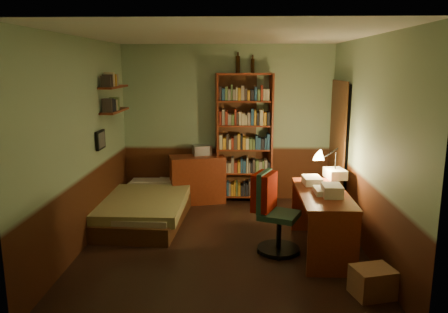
{
  "coord_description": "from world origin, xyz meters",
  "views": [
    {
      "loc": [
        0.18,
        -5.28,
        2.25
      ],
      "look_at": [
        0.0,
        0.25,
        1.1
      ],
      "focal_mm": 35.0,
      "sensor_mm": 36.0,
      "label": 1
    }
  ],
  "objects_px": {
    "desk_lamp": "(336,156)",
    "cardboard_box_b": "(372,284)",
    "office_chair": "(280,207)",
    "bookshelf": "(244,139)",
    "dresser": "(197,179)",
    "bed": "(146,198)",
    "cardboard_box_a": "(373,282)",
    "mini_stereo": "(202,150)",
    "desk": "(321,222)"
  },
  "relations": [
    {
      "from": "bookshelf",
      "to": "cardboard_box_a",
      "type": "bearing_deg",
      "value": -75.38
    },
    {
      "from": "mini_stereo",
      "to": "bookshelf",
      "type": "xyz_separation_m",
      "value": [
        0.7,
        -0.04,
        0.2
      ]
    },
    {
      "from": "desk",
      "to": "desk_lamp",
      "type": "height_order",
      "value": "desk_lamp"
    },
    {
      "from": "dresser",
      "to": "desk_lamp",
      "type": "distance_m",
      "value": 2.44
    },
    {
      "from": "desk",
      "to": "office_chair",
      "type": "xyz_separation_m",
      "value": [
        -0.52,
        -0.04,
        0.19
      ]
    },
    {
      "from": "bed",
      "to": "mini_stereo",
      "type": "relative_size",
      "value": 7.05
    },
    {
      "from": "bookshelf",
      "to": "desk_lamp",
      "type": "distance_m",
      "value": 1.8
    },
    {
      "from": "dresser",
      "to": "bookshelf",
      "type": "relative_size",
      "value": 0.41
    },
    {
      "from": "dresser",
      "to": "cardboard_box_b",
      "type": "distance_m",
      "value": 3.61
    },
    {
      "from": "desk_lamp",
      "to": "cardboard_box_b",
      "type": "xyz_separation_m",
      "value": [
        0.04,
        -1.74,
        -0.95
      ]
    },
    {
      "from": "desk_lamp",
      "to": "bed",
      "type": "bearing_deg",
      "value": 165.23
    },
    {
      "from": "dresser",
      "to": "cardboard_box_a",
      "type": "height_order",
      "value": "dresser"
    },
    {
      "from": "dresser",
      "to": "bookshelf",
      "type": "bearing_deg",
      "value": -8.41
    },
    {
      "from": "mini_stereo",
      "to": "bed",
      "type": "bearing_deg",
      "value": -145.72
    },
    {
      "from": "cardboard_box_a",
      "to": "cardboard_box_b",
      "type": "xyz_separation_m",
      "value": [
        0.01,
        0.04,
        -0.04
      ]
    },
    {
      "from": "desk_lamp",
      "to": "cardboard_box_b",
      "type": "distance_m",
      "value": 1.98
    },
    {
      "from": "dresser",
      "to": "bed",
      "type": "bearing_deg",
      "value": -145.05
    },
    {
      "from": "dresser",
      "to": "cardboard_box_a",
      "type": "xyz_separation_m",
      "value": [
        2.02,
        -3.01,
        -0.25
      ]
    },
    {
      "from": "bookshelf",
      "to": "office_chair",
      "type": "bearing_deg",
      "value": -86.14
    },
    {
      "from": "dresser",
      "to": "mini_stereo",
      "type": "xyz_separation_m",
      "value": [
        0.07,
        0.12,
        0.47
      ]
    },
    {
      "from": "desk_lamp",
      "to": "office_chair",
      "type": "height_order",
      "value": "desk_lamp"
    },
    {
      "from": "bed",
      "to": "dresser",
      "type": "bearing_deg",
      "value": 53.29
    },
    {
      "from": "mini_stereo",
      "to": "desk_lamp",
      "type": "relative_size",
      "value": 0.5
    },
    {
      "from": "desk_lamp",
      "to": "cardboard_box_b",
      "type": "height_order",
      "value": "desk_lamp"
    },
    {
      "from": "cardboard_box_b",
      "to": "cardboard_box_a",
      "type": "bearing_deg",
      "value": -101.43
    },
    {
      "from": "bed",
      "to": "mini_stereo",
      "type": "bearing_deg",
      "value": 54.58
    },
    {
      "from": "bed",
      "to": "dresser",
      "type": "relative_size",
      "value": 2.36
    },
    {
      "from": "bookshelf",
      "to": "mini_stereo",
      "type": "bearing_deg",
      "value": 169.25
    },
    {
      "from": "bed",
      "to": "cardboard_box_b",
      "type": "xyz_separation_m",
      "value": [
        2.73,
        -2.15,
        -0.2
      ]
    },
    {
      "from": "mini_stereo",
      "to": "cardboard_box_a",
      "type": "distance_m",
      "value": 3.76
    },
    {
      "from": "desk_lamp",
      "to": "cardboard_box_a",
      "type": "distance_m",
      "value": 1.99
    },
    {
      "from": "cardboard_box_b",
      "to": "office_chair",
      "type": "bearing_deg",
      "value": 130.68
    },
    {
      "from": "dresser",
      "to": "cardboard_box_a",
      "type": "relative_size",
      "value": 2.27
    },
    {
      "from": "office_chair",
      "to": "mini_stereo",
      "type": "bearing_deg",
      "value": 140.53
    },
    {
      "from": "bookshelf",
      "to": "desk",
      "type": "distance_m",
      "value": 2.34
    },
    {
      "from": "dresser",
      "to": "desk",
      "type": "xyz_separation_m",
      "value": [
        1.7,
        -1.94,
        -0.02
      ]
    },
    {
      "from": "cardboard_box_b",
      "to": "desk_lamp",
      "type": "bearing_deg",
      "value": 91.19
    },
    {
      "from": "cardboard_box_a",
      "to": "cardboard_box_b",
      "type": "distance_m",
      "value": 0.06
    },
    {
      "from": "bookshelf",
      "to": "desk_lamp",
      "type": "xyz_separation_m",
      "value": [
        1.23,
        -1.32,
        -0.02
      ]
    },
    {
      "from": "cardboard_box_a",
      "to": "cardboard_box_b",
      "type": "height_order",
      "value": "cardboard_box_a"
    },
    {
      "from": "bookshelf",
      "to": "office_chair",
      "type": "height_order",
      "value": "bookshelf"
    },
    {
      "from": "bookshelf",
      "to": "bed",
      "type": "bearing_deg",
      "value": -155.76
    },
    {
      "from": "bed",
      "to": "bookshelf",
      "type": "bearing_deg",
      "value": 35.34
    },
    {
      "from": "bed",
      "to": "office_chair",
      "type": "distance_m",
      "value": 2.22
    },
    {
      "from": "desk_lamp",
      "to": "cardboard_box_a",
      "type": "relative_size",
      "value": 1.53
    },
    {
      "from": "cardboard_box_a",
      "to": "cardboard_box_b",
      "type": "relative_size",
      "value": 1.27
    },
    {
      "from": "bed",
      "to": "cardboard_box_a",
      "type": "relative_size",
      "value": 5.36
    },
    {
      "from": "office_chair",
      "to": "cardboard_box_b",
      "type": "relative_size",
      "value": 3.73
    },
    {
      "from": "desk_lamp",
      "to": "desk",
      "type": "bearing_deg",
      "value": -118.51
    },
    {
      "from": "office_chair",
      "to": "cardboard_box_b",
      "type": "xyz_separation_m",
      "value": [
        0.85,
        -0.99,
        -0.46
      ]
    }
  ]
}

